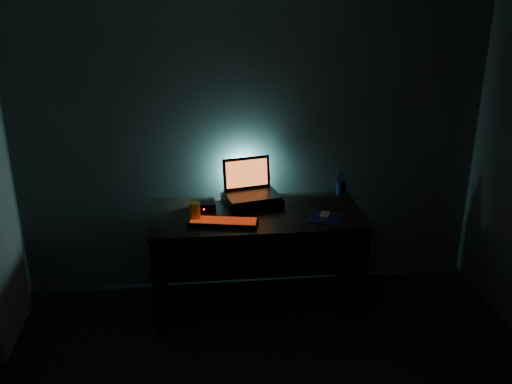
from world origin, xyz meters
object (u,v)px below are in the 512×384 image
at_px(laptop, 250,186).
at_px(juice_glass, 195,212).
at_px(router, 203,206).
at_px(mouse, 325,216).
at_px(keyboard, 224,222).
at_px(pen_cup, 341,187).

relative_size(laptop, juice_glass, 3.17).
relative_size(juice_glass, router, 0.76).
bearing_deg(laptop, mouse, -49.11).
height_order(juice_glass, router, juice_glass).
height_order(keyboard, pen_cup, pen_cup).
relative_size(keyboard, pen_cup, 4.51).
bearing_deg(laptop, juice_glass, -154.87).
bearing_deg(mouse, keyboard, -155.41).
bearing_deg(pen_cup, router, -169.53).
height_order(mouse, router, router).
xyz_separation_m(mouse, pen_cup, (0.22, 0.44, 0.04)).
bearing_deg(mouse, router, -173.57).
xyz_separation_m(keyboard, pen_cup, (0.93, 0.46, 0.04)).
bearing_deg(laptop, pen_cup, -5.84).
xyz_separation_m(laptop, pen_cup, (0.71, 0.08, -0.07)).
bearing_deg(keyboard, router, 127.52).
bearing_deg(pen_cup, mouse, -116.70).
relative_size(laptop, router, 2.40).
bearing_deg(pen_cup, juice_glass, -160.32).
height_order(mouse, juice_glass, juice_glass).
height_order(keyboard, router, router).
bearing_deg(pen_cup, keyboard, -153.42).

